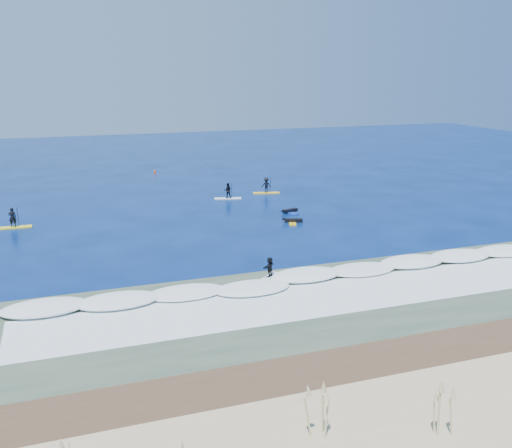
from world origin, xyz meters
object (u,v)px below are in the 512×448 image
object	(u,v)px
sup_paddler_left	(13,221)
prone_paddler_near	(292,221)
sup_paddler_center	(228,192)
prone_paddler_far	(289,211)
wave_surfer	(270,268)
marker_buoy	(155,172)
sup_paddler_right	(266,186)

from	to	relation	value
sup_paddler_left	prone_paddler_near	distance (m)	23.97
sup_paddler_center	prone_paddler_near	xyz separation A→B (m)	(2.71, -11.03, -0.56)
prone_paddler_far	wave_surfer	world-z (taller)	wave_surfer
prone_paddler_near	sup_paddler_left	bearing A→B (deg)	95.35
sup_paddler_center	prone_paddler_far	size ratio (longest dim) A/B	1.24
wave_surfer	marker_buoy	xyz separation A→B (m)	(-0.71, 40.59, -0.50)
sup_paddler_center	marker_buoy	distance (m)	17.63
sup_paddler_left	prone_paddler_far	distance (m)	24.42
sup_paddler_right	sup_paddler_center	bearing A→B (deg)	-152.00
sup_paddler_left	prone_paddler_far	world-z (taller)	sup_paddler_left
prone_paddler_near	wave_surfer	distance (m)	14.35
sup_paddler_right	prone_paddler_near	bearing A→B (deg)	-86.43
prone_paddler_far	wave_surfer	bearing A→B (deg)	138.55
prone_paddler_near	wave_surfer	xyz separation A→B (m)	(-6.83, -12.60, 0.62)
wave_surfer	sup_paddler_right	bearing A→B (deg)	29.80
sup_paddler_left	sup_paddler_right	xyz separation A→B (m)	(25.19, 6.16, 0.14)
sup_paddler_right	prone_paddler_near	xyz separation A→B (m)	(-2.02, -12.31, -0.62)
prone_paddler_near	wave_surfer	bearing A→B (deg)	171.74
wave_surfer	marker_buoy	bearing A→B (deg)	50.36
sup_paddler_left	wave_surfer	world-z (taller)	sup_paddler_left
wave_surfer	sup_paddler_left	bearing A→B (deg)	90.43
wave_surfer	marker_buoy	distance (m)	40.59
sup_paddler_center	sup_paddler_left	bearing A→B (deg)	-153.02
sup_paddler_right	prone_paddler_near	size ratio (longest dim) A/B	1.24
marker_buoy	sup_paddler_right	bearing A→B (deg)	-58.61
sup_paddler_left	prone_paddler_far	xyz separation A→B (m)	(24.26, -2.72, -0.49)
sup_paddler_left	prone_paddler_far	bearing A→B (deg)	-4.20
sup_paddler_left	marker_buoy	size ratio (longest dim) A/B	4.49
prone_paddler_far	wave_surfer	distance (m)	17.89
sup_paddler_right	prone_paddler_far	world-z (taller)	sup_paddler_right
sup_paddler_left	sup_paddler_right	world-z (taller)	sup_paddler_left
sup_paddler_left	prone_paddler_near	size ratio (longest dim) A/B	1.25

